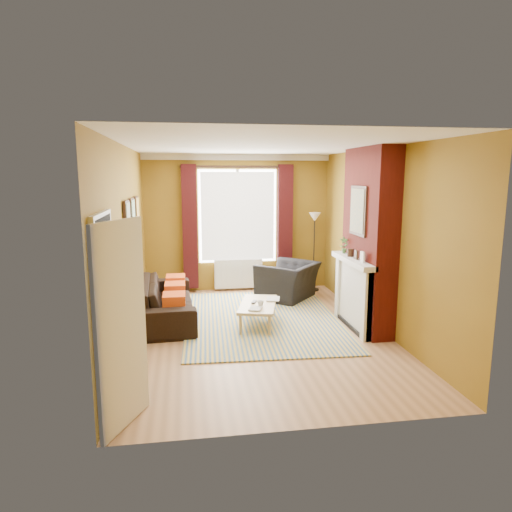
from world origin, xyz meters
name	(u,v)px	position (x,y,z in m)	size (l,w,h in m)	color
ground	(258,332)	(0.00, 0.00, 0.00)	(5.50, 5.50, 0.00)	#946843
room_walls	(295,240)	(0.63, 0.29, 1.38)	(3.82, 5.54, 2.83)	brown
striped_rug	(262,319)	(0.16, 0.62, 0.01)	(2.66, 3.58, 0.02)	#345C90
sofa	(166,300)	(-1.42, 0.88, 0.33)	(2.24, 0.88, 0.65)	black
armchair	(288,281)	(0.87, 1.83, 0.35)	(1.09, 0.95, 0.71)	black
coffee_table	(258,306)	(0.05, 0.34, 0.33)	(0.80, 1.19, 0.36)	tan
wicker_stool	(265,285)	(0.47, 2.18, 0.20)	(0.37, 0.37, 0.40)	#A27D46
floor_lamp	(314,229)	(1.55, 2.40, 1.29)	(0.29, 0.29, 1.63)	black
book_a	(249,308)	(-0.13, 0.04, 0.38)	(0.18, 0.24, 0.02)	#999999
book_b	(267,299)	(0.22, 0.54, 0.38)	(0.21, 0.29, 0.02)	#999999
mug	(261,304)	(0.06, 0.14, 0.41)	(0.10, 0.10, 0.09)	#999999
tv_remote	(254,302)	(-0.01, 0.39, 0.38)	(0.11, 0.18, 0.02)	#28282B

